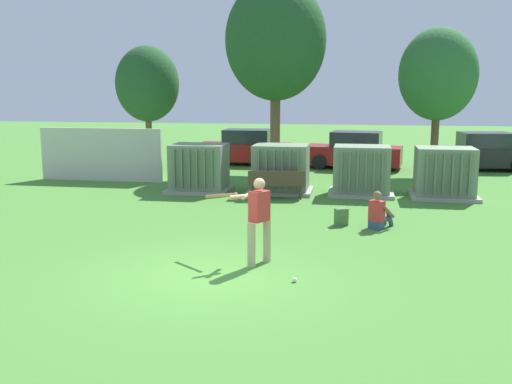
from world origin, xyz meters
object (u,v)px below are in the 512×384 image
seated_spectator (379,214)px  parked_car_left_of_center (353,151)px  transformer_west (199,169)px  transformer_mid_west (281,169)px  transformer_mid_east (362,171)px  parked_car_right_of_center (482,153)px  parked_car_leftmost (245,148)px  sports_ball (295,280)px  park_bench (277,182)px  backpack (341,217)px  batter (257,216)px  transformer_east (444,174)px

seated_spectator → parked_car_left_of_center: (-0.74, 11.29, 0.38)m
transformer_west → transformer_mid_west: 2.77m
transformer_mid_east → parked_car_right_of_center: same height
parked_car_leftmost → parked_car_right_of_center: size_ratio=0.96×
transformer_west → parked_car_right_of_center: same height
transformer_mid_west → transformer_mid_east: (2.66, 0.03, 0.00)m
transformer_west → seated_spectator: size_ratio=2.18×
sports_ball → parked_car_leftmost: size_ratio=0.02×
park_bench → backpack: size_ratio=4.17×
transformer_west → backpack: (4.90, -4.21, -0.57)m
parked_car_left_of_center → batter: bearing=-96.8°
parked_car_right_of_center → sports_ball: bearing=-111.5°
parked_car_left_of_center → parked_car_right_of_center: size_ratio=1.01×
transformer_mid_west → transformer_east: bearing=-0.7°
transformer_west → sports_ball: 9.85m
parked_car_leftmost → sports_ball: bearing=-76.0°
transformer_east → park_bench: transformer_east is taller
transformer_mid_west → backpack: (2.14, -4.50, -0.57)m
seated_spectator → parked_car_left_of_center: bearing=93.8°
seated_spectator → transformer_east: bearing=64.6°
transformer_mid_west → batter: 8.17m
transformer_east → sports_ball: (-3.82, -9.09, -0.74)m
park_bench → backpack: 3.95m
transformer_mid_west → sports_ball: transformer_mid_west is taller
parked_car_right_of_center → park_bench: bearing=-133.5°
parked_car_left_of_center → parked_car_right_of_center: same height
transformer_east → parked_car_left_of_center: (-2.93, 6.69, -0.04)m
transformer_west → transformer_mid_west: bearing=5.9°
transformer_west → sports_ball: size_ratio=23.33×
backpack → parked_car_left_of_center: (0.20, 11.12, 0.54)m
sports_ball → parked_car_leftmost: parked_car_leftmost is taller
transformer_mid_west → sports_ball: 9.30m
sports_ball → parked_car_right_of_center: 17.38m
transformer_mid_west → park_bench: size_ratio=1.14×
sports_ball → transformer_mid_east: bearing=82.5°
sports_ball → parked_car_right_of_center: parked_car_right_of_center is taller
batter → transformer_mid_east: bearing=75.8°
transformer_west → batter: (3.35, -7.86, 0.19)m
transformer_east → park_bench: size_ratio=1.14×
transformer_mid_west → parked_car_leftmost: same height
batter → backpack: bearing=66.9°
backpack → parked_car_right_of_center: parked_car_right_of_center is taller
seated_spectator → backpack: bearing=169.7°
transformer_mid_east → transformer_east: (2.61, -0.09, 0.00)m
park_bench → batter: bearing=-85.3°
park_bench → batter: 6.99m
park_bench → sports_ball: size_ratio=20.40×
transformer_east → parked_car_right_of_center: bearing=70.3°
transformer_east → transformer_mid_east: bearing=177.9°
seated_spectator → parked_car_leftmost: (-5.70, 11.86, 0.38)m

